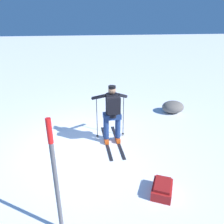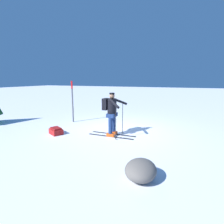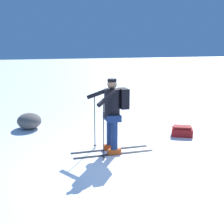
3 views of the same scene
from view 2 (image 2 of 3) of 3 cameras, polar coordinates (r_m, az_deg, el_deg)
ground_plane at (r=7.57m, az=1.64°, el=-5.88°), size 80.00×80.00×0.00m
skier at (r=6.64m, az=-0.19°, el=0.30°), size 1.05×1.83×1.66m
dropped_backpack at (r=7.35m, az=-17.81°, el=-5.93°), size 0.59×0.66×0.26m
trail_marker at (r=8.97m, az=-12.80°, el=4.29°), size 0.08×0.08×2.07m
rock_boulder at (r=4.05m, az=9.35°, el=-18.19°), size 0.80×0.68×0.44m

